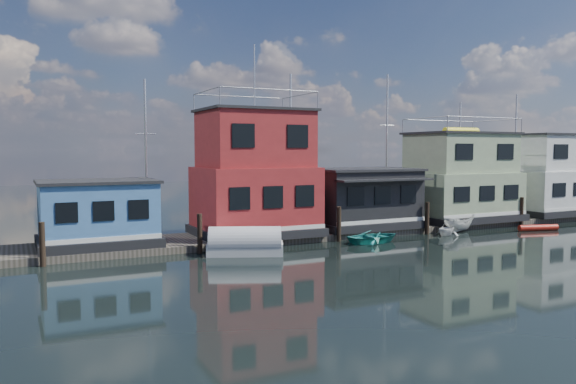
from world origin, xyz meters
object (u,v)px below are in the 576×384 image
houseboat_white (550,176)px  tarp_runabout (245,244)px  houseboat_blue (98,213)px  dinghy_teal (375,237)px  houseboat_green (460,179)px  houseboat_red (255,176)px  motorboat (459,223)px  dinghy_white (446,228)px  houseboat_dark (361,198)px  red_kayak (538,228)px

houseboat_white → tarp_runabout: 29.89m
tarp_runabout → houseboat_blue: bearing=171.6°
dinghy_teal → houseboat_blue: bearing=71.6°
houseboat_green → houseboat_red: bearing=-180.0°
motorboat → dinghy_teal: bearing=82.8°
houseboat_blue → dinghy_white: (21.76, -3.86, -1.71)m
houseboat_dark → motorboat: 7.06m
dinghy_teal → motorboat: bearing=-86.0°
motorboat → dinghy_teal: motorboat is taller
houseboat_dark → motorboat: bearing=-26.7°
houseboat_blue → red_kayak: houseboat_blue is taller
houseboat_red → houseboat_dark: houseboat_red is taller
houseboat_blue → red_kayak: (29.22, -4.98, -1.99)m
houseboat_red → houseboat_white: (27.00, 0.00, -0.57)m
red_kayak → houseboat_red: bearing=-179.5°
houseboat_blue → dinghy_teal: (15.76, -4.14, -1.84)m
houseboat_dark → tarp_runabout: 11.43m
houseboat_red → dinghy_white: 13.35m
houseboat_blue → houseboat_green: bearing=0.0°
houseboat_blue → houseboat_dark: bearing=-0.1°
houseboat_red → houseboat_white: bearing=0.0°
dinghy_white → houseboat_red: bearing=56.1°
motorboat → dinghy_white: (-1.84, -0.77, -0.13)m
houseboat_white → red_kayak: 9.43m
houseboat_dark → tarp_runabout: (-10.43, -4.33, -1.80)m
houseboat_green → dinghy_teal: bearing=-158.9°
houseboat_green → red_kayak: size_ratio=2.80×
houseboat_green → motorboat: (-2.90, -3.09, -2.93)m
tarp_runabout → dinghy_white: bearing=25.1°
dinghy_teal → tarp_runabout: tarp_runabout is taller
houseboat_blue → houseboat_dark: size_ratio=0.86×
motorboat → houseboat_white: bearing=-91.3°
tarp_runabout → red_kayak: bearing=21.5°
houseboat_green → dinghy_white: 6.84m
houseboat_blue → dinghy_white: 22.16m
houseboat_green → red_kayak: (2.72, -4.98, -3.33)m
motorboat → tarp_runabout: tarp_runabout is taller
houseboat_dark → dinghy_white: size_ratio=3.96×
houseboat_dark → dinghy_white: 6.05m
motorboat → tarp_runabout: 16.58m
houseboat_dark → red_kayak: 12.91m
motorboat → tarp_runabout: (-16.53, -1.26, 0.00)m
motorboat → red_kayak: motorboat is taller
dinghy_teal → dinghy_white: bearing=-90.9°
houseboat_green → dinghy_white: size_ratio=4.50×
dinghy_white → dinghy_teal: bearing=76.3°
houseboat_white → motorboat: 13.58m
motorboat → dinghy_white: bearing=97.8°
tarp_runabout → dinghy_white: size_ratio=2.35×
houseboat_white → dinghy_white: 15.54m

